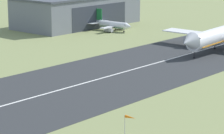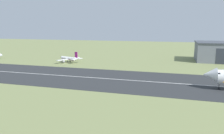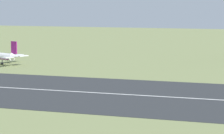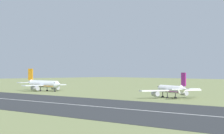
{
  "view_description": "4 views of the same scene",
  "coord_description": "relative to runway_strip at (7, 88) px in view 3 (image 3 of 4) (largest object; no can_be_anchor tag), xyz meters",
  "views": [
    {
      "loc": [
        -88.99,
        0.88,
        39.47
      ],
      "look_at": [
        20.4,
        95.93,
        5.67
      ],
      "focal_mm": 85.0,
      "sensor_mm": 36.0,
      "label": 1
    },
    {
      "loc": [
        49.72,
        -0.12,
        26.35
      ],
      "look_at": [
        22.21,
        93.96,
        8.3
      ],
      "focal_mm": 35.0,
      "sensor_mm": 36.0,
      "label": 2
    },
    {
      "loc": [
        66.68,
        -12.27,
        21.72
      ],
      "look_at": [
        33.57,
        87.31,
        8.63
      ],
      "focal_mm": 85.0,
      "sensor_mm": 36.0,
      "label": 3
    },
    {
      "loc": [
        88.33,
        18.03,
        9.77
      ],
      "look_at": [
        12.98,
        85.2,
        10.0
      ],
      "focal_mm": 85.0,
      "sensor_mm": 36.0,
      "label": 4
    }
  ],
  "objects": [
    {
      "name": "runway_strip",
      "position": [
        0.0,
        0.0,
        0.0
      ],
      "size": [
        467.53,
        46.03,
        0.06
      ],
      "primitive_type": "cube",
      "color": "#2B2D30",
      "rests_on": "ground_plane"
    },
    {
      "name": "runway_centreline",
      "position": [
        0.0,
        0.0,
        0.04
      ],
      "size": [
        420.78,
        0.7,
        0.01
      ],
      "primitive_type": "cube",
      "color": "silver",
      "rests_on": "runway_strip"
    }
  ]
}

